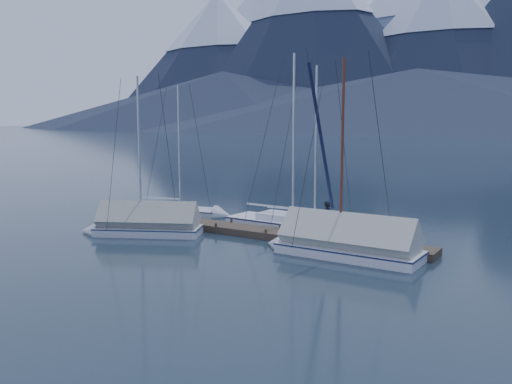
{
  "coord_description": "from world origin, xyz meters",
  "views": [
    {
      "loc": [
        14.32,
        -20.74,
        5.77
      ],
      "look_at": [
        0.0,
        2.0,
        2.2
      ],
      "focal_mm": 38.0,
      "sensor_mm": 36.0,
      "label": 1
    }
  ],
  "objects_px": {
    "sailboat_open_mid": "(301,227)",
    "sailboat_open_right": "(323,228)",
    "person": "(328,219)",
    "sailboat_covered_near": "(337,245)",
    "sailboat_open_left": "(187,213)",
    "sailboat_covered_far": "(139,226)"
  },
  "relations": [
    {
      "from": "sailboat_open_left",
      "to": "person",
      "type": "xyz_separation_m",
      "value": [
        10.47,
        -2.28,
        1.01
      ]
    },
    {
      "from": "person",
      "to": "sailboat_open_mid",
      "type": "bearing_deg",
      "value": 52.68
    },
    {
      "from": "person",
      "to": "sailboat_covered_far",
      "type": "bearing_deg",
      "value": 111.32
    },
    {
      "from": "sailboat_covered_near",
      "to": "sailboat_open_right",
      "type": "bearing_deg",
      "value": 121.64
    },
    {
      "from": "sailboat_open_mid",
      "to": "sailboat_covered_near",
      "type": "relative_size",
      "value": 1.09
    },
    {
      "from": "sailboat_open_left",
      "to": "sailboat_covered_near",
      "type": "height_order",
      "value": "sailboat_covered_near"
    },
    {
      "from": "sailboat_open_left",
      "to": "sailboat_covered_far",
      "type": "height_order",
      "value": "sailboat_covered_far"
    },
    {
      "from": "sailboat_covered_near",
      "to": "sailboat_covered_far",
      "type": "relative_size",
      "value": 1.06
    },
    {
      "from": "sailboat_open_mid",
      "to": "sailboat_open_right",
      "type": "height_order",
      "value": "sailboat_open_mid"
    },
    {
      "from": "sailboat_open_right",
      "to": "sailboat_covered_far",
      "type": "relative_size",
      "value": 1.08
    },
    {
      "from": "sailboat_open_right",
      "to": "sailboat_covered_near",
      "type": "bearing_deg",
      "value": -58.36
    },
    {
      "from": "sailboat_open_right",
      "to": "sailboat_covered_near",
      "type": "distance_m",
      "value": 5.06
    },
    {
      "from": "sailboat_open_mid",
      "to": "sailboat_covered_near",
      "type": "distance_m",
      "value": 5.32
    },
    {
      "from": "sailboat_open_mid",
      "to": "sailboat_open_right",
      "type": "relative_size",
      "value": 1.07
    },
    {
      "from": "sailboat_open_right",
      "to": "sailboat_open_left",
      "type": "bearing_deg",
      "value": 179.93
    },
    {
      "from": "sailboat_covered_near",
      "to": "person",
      "type": "distance_m",
      "value": 2.55
    },
    {
      "from": "sailboat_covered_far",
      "to": "person",
      "type": "bearing_deg",
      "value": 21.09
    },
    {
      "from": "sailboat_open_left",
      "to": "sailboat_open_mid",
      "type": "bearing_deg",
      "value": -3.48
    },
    {
      "from": "sailboat_open_left",
      "to": "sailboat_open_mid",
      "type": "xyz_separation_m",
      "value": [
        8.14,
        -0.49,
        0.03
      ]
    },
    {
      "from": "sailboat_open_right",
      "to": "sailboat_open_mid",
      "type": "bearing_deg",
      "value": -155.13
    },
    {
      "from": "sailboat_covered_far",
      "to": "sailboat_covered_near",
      "type": "bearing_deg",
      "value": 7.77
    },
    {
      "from": "sailboat_open_right",
      "to": "person",
      "type": "distance_m",
      "value": 2.79
    }
  ]
}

